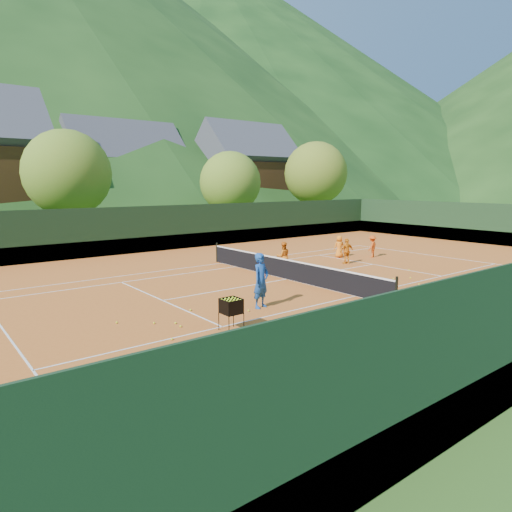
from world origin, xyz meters
TOP-DOWN VIEW (x-y plane):
  - ground at (0.00, 0.00)m, footprint 400.00×400.00m
  - clay_court at (0.00, 0.00)m, footprint 40.00×24.00m
  - mountain_far_right at (90.00, 150.00)m, footprint 260.00×260.00m
  - coach at (-4.05, -3.12)m, footprint 0.83×0.66m
  - student_a at (1.21, 1.64)m, footprint 0.90×0.82m
  - student_b at (5.40, 1.05)m, footprint 0.90×0.55m
  - student_c at (6.72, 2.79)m, footprint 0.77×0.65m
  - student_d at (8.37, 1.61)m, footprint 0.97×0.73m
  - tennis_ball_0 at (-6.28, -1.92)m, footprint 0.07×0.07m
  - tennis_ball_1 at (-5.33, -5.75)m, footprint 0.07×0.07m
  - tennis_ball_2 at (-4.79, -5.75)m, footprint 0.07×0.07m
  - tennis_ball_3 at (4.67, -3.51)m, footprint 0.07×0.07m
  - tennis_ball_4 at (-6.21, -5.44)m, footprint 0.07×0.07m
  - tennis_ball_5 at (4.99, -7.50)m, footprint 0.07×0.07m
  - tennis_ball_6 at (-8.89, -1.74)m, footprint 0.07×0.07m
  - tennis_ball_7 at (-7.42, -2.96)m, footprint 0.07×0.07m
  - tennis_ball_8 at (6.36, -6.08)m, footprint 0.07×0.07m
  - tennis_ball_9 at (-8.23, -4.26)m, footprint 0.07×0.07m
  - tennis_ball_10 at (2.38, -2.88)m, footprint 0.07×0.07m
  - tennis_ball_11 at (1.58, -7.09)m, footprint 0.07×0.07m
  - tennis_ball_12 at (-7.97, -2.53)m, footprint 0.07×0.07m
  - tennis_ball_13 at (-6.61, -5.16)m, footprint 0.07×0.07m
  - tennis_ball_14 at (-5.87, -9.45)m, footprint 0.07×0.07m
  - tennis_ball_15 at (0.91, -1.73)m, footprint 0.07×0.07m
  - tennis_ball_16 at (6.42, -2.28)m, footprint 0.07×0.07m
  - tennis_ball_17 at (-3.07, -6.36)m, footprint 0.07×0.07m
  - tennis_ball_18 at (0.22, -7.64)m, footprint 0.07×0.07m
  - tennis_ball_19 at (-4.71, -3.25)m, footprint 0.07×0.07m
  - tennis_ball_20 at (3.79, -4.53)m, footprint 0.07×0.07m
  - tennis_ball_21 at (3.88, -3.13)m, footprint 0.07×0.07m
  - tennis_ball_22 at (-7.45, -3.35)m, footprint 0.07×0.07m
  - court_lines at (0.00, 0.00)m, footprint 23.83×11.03m
  - tennis_net at (0.00, 0.00)m, footprint 0.10×12.07m
  - perimeter_fence at (0.00, 0.00)m, footprint 40.40×24.24m
  - ball_hopper at (-6.38, -4.58)m, footprint 0.57×0.57m
  - chalet_mid at (6.00, 34.00)m, footprint 12.65×8.82m
  - chalet_right at (20.00, 30.00)m, footprint 11.50×8.82m
  - tree_b at (-4.00, 20.00)m, footprint 6.40×6.40m
  - tree_c at (10.00, 19.00)m, footprint 5.60×5.60m
  - tree_d at (22.00, 20.00)m, footprint 6.80×6.80m

SIDE VIEW (x-z plane):
  - ground at x=0.00m, z-range 0.00..0.00m
  - clay_court at x=0.00m, z-range 0.00..0.02m
  - court_lines at x=0.00m, z-range 0.02..0.03m
  - tennis_ball_0 at x=-6.28m, z-range 0.02..0.09m
  - tennis_ball_1 at x=-5.33m, z-range 0.02..0.09m
  - tennis_ball_2 at x=-4.79m, z-range 0.02..0.09m
  - tennis_ball_3 at x=4.67m, z-range 0.02..0.09m
  - tennis_ball_4 at x=-6.21m, z-range 0.02..0.09m
  - tennis_ball_5 at x=4.99m, z-range 0.02..0.09m
  - tennis_ball_6 at x=-8.89m, z-range 0.02..0.09m
  - tennis_ball_7 at x=-7.42m, z-range 0.02..0.09m
  - tennis_ball_8 at x=6.36m, z-range 0.02..0.09m
  - tennis_ball_9 at x=-8.23m, z-range 0.02..0.09m
  - tennis_ball_10 at x=2.38m, z-range 0.02..0.09m
  - tennis_ball_11 at x=1.58m, z-range 0.02..0.09m
  - tennis_ball_12 at x=-7.97m, z-range 0.02..0.09m
  - tennis_ball_13 at x=-6.61m, z-range 0.02..0.09m
  - tennis_ball_14 at x=-5.87m, z-range 0.02..0.09m
  - tennis_ball_15 at x=0.91m, z-range 0.02..0.09m
  - tennis_ball_16 at x=6.42m, z-range 0.02..0.09m
  - tennis_ball_17 at x=-3.07m, z-range 0.02..0.09m
  - tennis_ball_18 at x=0.22m, z-range 0.02..0.09m
  - tennis_ball_19 at x=-4.71m, z-range 0.02..0.09m
  - tennis_ball_20 at x=3.79m, z-range 0.02..0.09m
  - tennis_ball_21 at x=3.88m, z-range 0.02..0.09m
  - tennis_ball_22 at x=-7.45m, z-range 0.02..0.09m
  - tennis_net at x=0.00m, z-range -0.03..1.07m
  - student_c at x=6.72m, z-range 0.02..1.35m
  - student_d at x=8.37m, z-range 0.02..1.36m
  - student_b at x=5.40m, z-range 0.02..1.45m
  - ball_hopper at x=-6.38m, z-range 0.27..1.27m
  - student_a at x=1.21m, z-range 0.02..1.53m
  - coach at x=-4.05m, z-range 0.02..2.02m
  - perimeter_fence at x=0.00m, z-range -0.23..2.77m
  - tree_c at x=10.00m, z-range 0.87..8.22m
  - chalet_mid at x=6.00m, z-range -0.74..10.72m
  - tree_b at x=-4.00m, z-range 0.99..9.39m
  - chalet_right at x=20.00m, z-range -0.70..11.21m
  - tree_d at x=22.00m, z-range 1.06..9.98m
  - mountain_far_right at x=90.00m, z-range 0.00..95.00m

